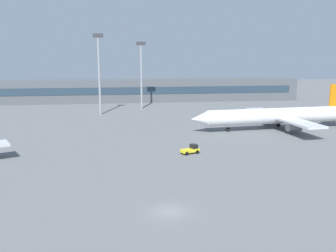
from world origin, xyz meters
name	(u,v)px	position (x,y,z in m)	size (l,w,h in m)	color
ground_plane	(144,140)	(0.00, 40.00, 0.00)	(400.00, 400.00, 0.00)	slate
terminal_building	(130,91)	(0.00, 112.31, 4.50)	(139.18, 12.13, 9.00)	#4C5156
airplane_mid	(276,116)	(34.41, 47.57, 3.43)	(45.54, 31.86, 11.25)	silver
baggage_tug_yellow	(191,149)	(8.04, 26.67, 0.80)	(3.90, 2.83, 1.75)	yellow
floodlight_tower_west	(141,70)	(3.28, 90.72, 13.64)	(3.20, 0.80, 23.33)	gray
floodlight_tower_east	(99,68)	(-10.84, 78.97, 14.68)	(3.20, 0.80, 25.33)	gray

